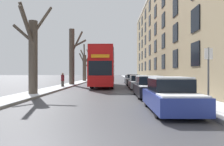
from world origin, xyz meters
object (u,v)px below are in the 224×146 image
Objects in this scene: parked_car_3 at (133,80)px; street_sign_post at (208,76)px; bare_tree_left_1 at (72,55)px; parked_car_4 at (130,79)px; parked_car_1 at (149,87)px; bare_tree_left_3 at (91,65)px; double_decker_bus at (104,66)px; parked_car_2 at (138,83)px; bare_tree_left_2 at (85,66)px; pedestrian_left_sidewalk at (63,80)px; bare_tree_left_0 at (33,52)px; parked_car_0 at (170,96)px.

parked_car_3 is 1.54× the size of street_sign_post.
bare_tree_left_1 reaches higher than parked_car_4.
bare_tree_left_3 is at bearing 103.05° from parked_car_1.
double_decker_bus reaches higher than parked_car_2.
bare_tree_left_2 is at bearing 108.55° from parked_car_1.
bare_tree_left_3 is 0.69× the size of double_decker_bus.
bare_tree_left_1 is 4.51× the size of pedestrian_left_sidewalk.
bare_tree_left_0 is 11.00m from double_decker_bus.
bare_tree_left_1 reaches higher than double_decker_bus.
bare_tree_left_1 is 1.64× the size of parked_car_1.
parked_car_3 reaches higher than parked_car_4.
parked_car_3 is at bearing 90.00° from parked_car_2.
bare_tree_left_2 is 1.72× the size of parked_car_0.
street_sign_post is (9.72, -41.87, -2.08)m from bare_tree_left_3.
parked_car_0 is 0.92× the size of parked_car_2.
bare_tree_left_3 is at bearing 46.14° from pedestrian_left_sidewalk.
bare_tree_left_0 is 10.35m from parked_car_0.
bare_tree_left_2 is at bearing 90.01° from bare_tree_left_0.
parked_car_1 is (8.05, -12.62, -3.33)m from bare_tree_left_1.
pedestrian_left_sidewalk is at bearing -150.14° from parked_car_3.
pedestrian_left_sidewalk reaches higher than parked_car_1.
bare_tree_left_2 is at bearing 124.67° from parked_car_3.
parked_car_2 is (0.00, 11.98, -0.01)m from parked_car_0.
parked_car_0 is 23.61m from parked_car_4.
double_decker_bus is at bearing 134.76° from parked_car_2.
parked_car_3 is at bearing -14.49° from pedestrian_left_sidewalk.
bare_tree_left_0 is at bearing 145.15° from parked_car_0.
parked_car_4 is at bearing -37.38° from bare_tree_left_2.
pedestrian_left_sidewalk reaches higher than parked_car_0.
bare_tree_left_3 is at bearing 115.20° from parked_car_4.
pedestrian_left_sidewalk is at bearing 170.59° from parked_car_2.
bare_tree_left_0 is 1.00× the size of bare_tree_left_2.
bare_tree_left_2 reaches higher than parked_car_2.
parked_car_0 is 1.56× the size of street_sign_post.
parked_car_2 is at bearing -90.00° from parked_car_4.
parked_car_4 is 24.18m from street_sign_post.
bare_tree_left_1 reaches higher than parked_car_1.
double_decker_bus is 2.60× the size of parked_car_4.
parked_car_2 is at bearing -74.13° from bare_tree_left_3.
bare_tree_left_1 is at bearing -179.67° from parked_car_3.
parked_car_4 is (0.00, 23.61, -0.04)m from parked_car_0.
bare_tree_left_0 is 11.59m from street_sign_post.
bare_tree_left_1 is 10.40m from parked_car_4.
bare_tree_left_2 is at bearing 142.62° from parked_car_4.
parked_car_1 is 1.02× the size of parked_car_2.
bare_tree_left_0 reaches higher than parked_car_2.
parked_car_4 is at bearing -64.80° from bare_tree_left_3.
pedestrian_left_sidewalk is at bearing 124.42° from street_sign_post.
bare_tree_left_2 is at bearing 90.97° from bare_tree_left_1.
street_sign_post is at bearing -33.03° from bare_tree_left_0.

